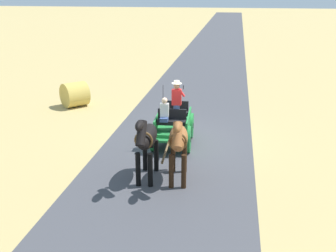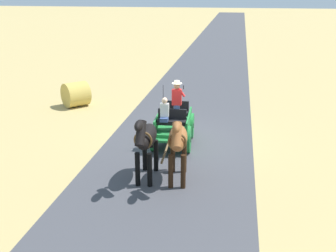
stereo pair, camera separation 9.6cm
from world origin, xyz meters
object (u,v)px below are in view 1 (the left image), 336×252
horse_near_side (178,141)px  horse_off_side (146,139)px  horse_drawn_carriage (173,124)px  hay_bale (75,94)px

horse_near_side → horse_off_side: (0.95, 0.04, 0.00)m
horse_drawn_carriage → horse_off_side: bearing=83.7°
horse_drawn_carriage → horse_near_side: bearing=101.6°
horse_near_side → horse_off_side: bearing=2.6°
horse_near_side → hay_bale: bearing=-49.7°
horse_near_side → horse_off_side: size_ratio=1.00×
horse_drawn_carriage → horse_near_side: size_ratio=2.04×
horse_drawn_carriage → hay_bale: (5.53, -4.24, -0.22)m
horse_near_side → horse_drawn_carriage: bearing=-78.4°
horse_off_side → horse_near_side: bearing=-177.4°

